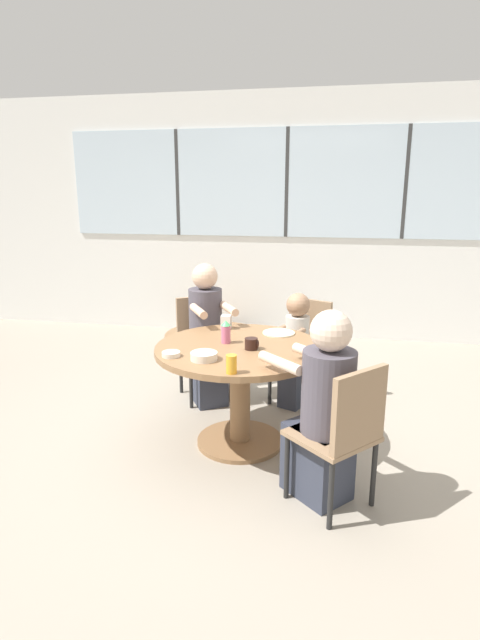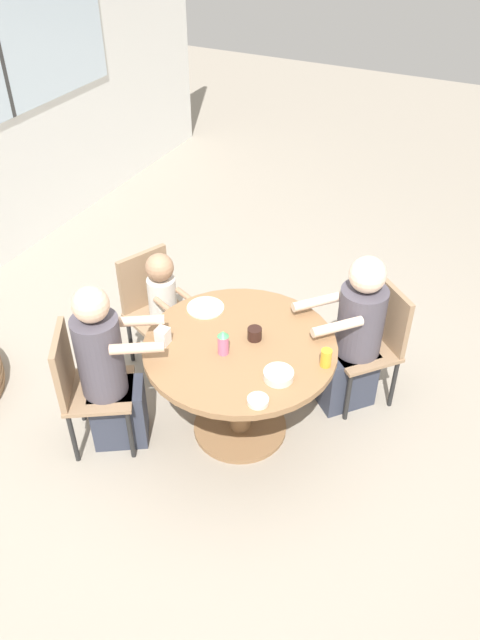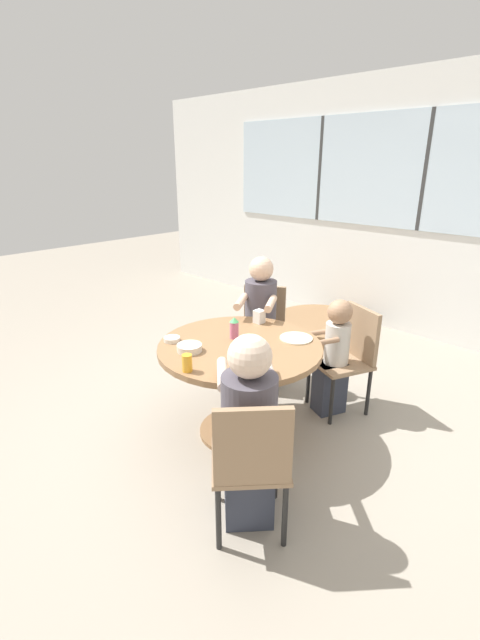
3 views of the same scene
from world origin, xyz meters
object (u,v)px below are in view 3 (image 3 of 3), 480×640
(chair_for_woman_green_shirt, at_px, (263,325))
(juice_glass, at_px, (187,363))
(chair_for_man_blue_shirt, at_px, (251,459))
(person_man_blue_shirt, at_px, (249,436))
(bowl_white_shallow, at_px, (172,339))
(chair_for_toddler, at_px, (351,351))
(person_woman_green_shirt, at_px, (260,327))
(coffee_mug, at_px, (244,345))
(sippy_cup, at_px, (234,328))
(folded_table_stack, at_px, (321,325))
(person_toddler, at_px, (334,358))
(bowl_cereal, at_px, (189,348))
(milk_carton_small, at_px, (259,317))

(chair_for_woman_green_shirt, height_order, juice_glass, chair_for_woman_green_shirt)
(chair_for_man_blue_shirt, height_order, person_man_blue_shirt, person_man_blue_shirt)
(chair_for_woman_green_shirt, relative_size, bowl_white_shallow, 7.41)
(chair_for_toddler, xyz_separation_m, person_man_blue_shirt, (0.20, -1.39, 0.02))
(chair_for_toddler, height_order, person_woman_green_shirt, person_woman_green_shirt)
(coffee_mug, xyz_separation_m, sippy_cup, (-0.20, 0.11, 0.04))
(chair_for_man_blue_shirt, distance_m, juice_glass, 0.71)
(chair_for_woman_green_shirt, relative_size, chair_for_toddler, 1.00)
(chair_for_woman_green_shirt, bearing_deg, folded_table_stack, -112.07)
(person_toddler, xyz_separation_m, bowl_cereal, (-0.48, -1.04, 0.27))
(coffee_mug, height_order, sippy_cup, sippy_cup)
(person_toddler, relative_size, coffee_mug, 10.30)
(chair_for_toddler, height_order, bowl_white_shallow, chair_for_toddler)
(person_man_blue_shirt, xyz_separation_m, bowl_white_shallow, (-0.96, 0.23, 0.21))
(juice_glass, bearing_deg, bowl_cereal, 138.07)
(chair_for_man_blue_shirt, relative_size, bowl_cereal, 5.08)
(folded_table_stack, bearing_deg, chair_for_man_blue_shirt, -62.91)
(person_man_blue_shirt, height_order, folded_table_stack, person_man_blue_shirt)
(chair_for_man_blue_shirt, bearing_deg, person_toddler, 58.09)
(sippy_cup, bearing_deg, coffee_mug, -28.27)
(person_toddler, height_order, bowl_cereal, person_toddler)
(person_man_blue_shirt, distance_m, bowl_white_shallow, 1.01)
(coffee_mug, relative_size, bowl_cereal, 0.55)
(coffee_mug, height_order, folded_table_stack, coffee_mug)
(sippy_cup, height_order, bowl_cereal, sippy_cup)
(chair_for_toddler, xyz_separation_m, person_toddler, (-0.06, -0.14, -0.04))
(sippy_cup, bearing_deg, bowl_white_shallow, -128.38)
(chair_for_toddler, relative_size, sippy_cup, 5.35)
(person_man_blue_shirt, bearing_deg, milk_carton_small, 81.65)
(chair_for_woman_green_shirt, relative_size, bowl_cereal, 5.08)
(chair_for_woman_green_shirt, height_order, milk_carton_small, chair_for_woman_green_shirt)
(chair_for_man_blue_shirt, distance_m, bowl_cereal, 0.95)
(chair_for_man_blue_shirt, height_order, bowl_cereal, chair_for_man_blue_shirt)
(milk_carton_small, xyz_separation_m, folded_table_stack, (-0.52, 1.70, -0.69))
(coffee_mug, bearing_deg, chair_for_man_blue_shirt, -43.76)
(chair_for_toddler, height_order, person_man_blue_shirt, person_man_blue_shirt)
(person_toddler, bearing_deg, coffee_mug, 97.23)
(folded_table_stack, bearing_deg, milk_carton_small, -72.96)
(juice_glass, relative_size, folded_table_stack, 0.10)
(chair_for_man_blue_shirt, relative_size, sippy_cup, 5.35)
(coffee_mug, bearing_deg, bowl_white_shallow, -152.92)
(person_woman_green_shirt, relative_size, juice_glass, 10.68)
(chair_for_woman_green_shirt, distance_m, person_man_blue_shirt, 1.70)
(coffee_mug, bearing_deg, person_man_blue_shirt, -44.08)
(person_man_blue_shirt, xyz_separation_m, sippy_cup, (-0.68, 0.58, 0.28))
(person_woman_green_shirt, height_order, milk_carton_small, person_woman_green_shirt)
(chair_for_woman_green_shirt, distance_m, sippy_cup, 0.89)
(chair_for_woman_green_shirt, height_order, folded_table_stack, chair_for_woman_green_shirt)
(chair_for_woman_green_shirt, distance_m, chair_for_man_blue_shirt, 1.86)
(milk_carton_small, distance_m, bowl_cereal, 0.72)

